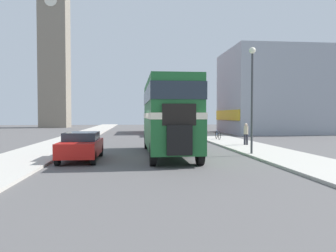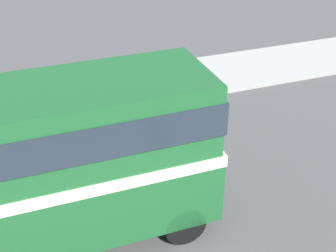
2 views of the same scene
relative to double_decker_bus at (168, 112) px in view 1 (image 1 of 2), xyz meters
The scene contains 11 objects.
ground_plane 2.77m from the double_decker_bus, 123.16° to the right, with size 120.00×120.00×0.00m, color #565454.
sidewalk_right 6.56m from the double_decker_bus, 10.48° to the right, with size 3.50×120.00×0.12m.
sidewalk_left 7.92m from the double_decker_bus, behind, with size 3.50×120.00×0.12m.
double_decker_bus is the anchor object (origin of this frame).
bus_distant 23.58m from the double_decker_bus, 86.26° to the left, with size 2.43×9.50×4.22m.
car_parked_near 5.05m from the double_decker_bus, 160.80° to the right, with size 1.78×4.10×1.39m.
pedestrian_walking 7.77m from the double_decker_bus, 37.03° to the left, with size 0.31×0.31×1.55m.
bicycle_on_pavement 11.74m from the double_decker_bus, 61.64° to the left, with size 0.05×1.76×0.78m.
street_lamp 4.88m from the double_decker_bus, ahead, with size 0.36×0.36×5.86m.
church_tower 48.82m from the double_decker_bus, 110.49° to the left, with size 5.05×5.05×35.66m.
shop_building_block 27.40m from the double_decker_bus, 51.42° to the left, with size 15.02×10.42×10.23m.
Camera 1 is at (-1.15, -17.00, 2.25)m, focal length 35.00 mm.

